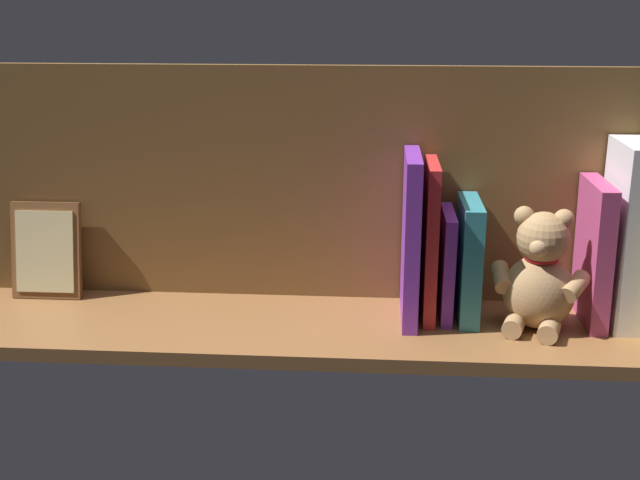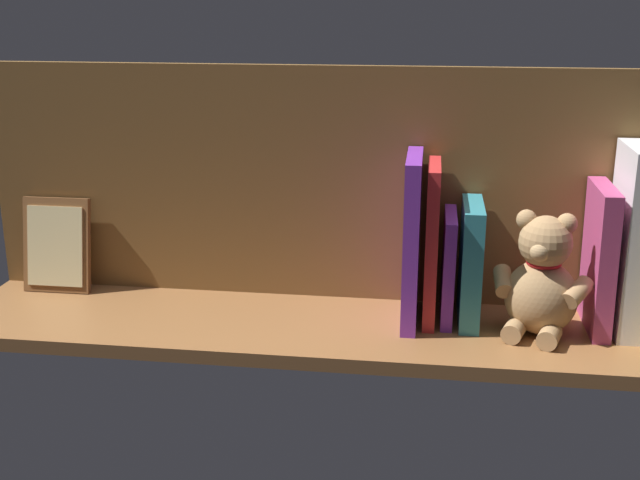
# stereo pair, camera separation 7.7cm
# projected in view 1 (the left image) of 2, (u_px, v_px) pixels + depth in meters

# --- Properties ---
(ground_plane) EXTENTS (1.16, 0.27, 0.02)m
(ground_plane) POSITION_uv_depth(u_px,v_px,m) (320.00, 327.00, 1.28)
(ground_plane) COLOR brown
(shelf_back_panel) EXTENTS (1.16, 0.02, 0.39)m
(shelf_back_panel) POSITION_uv_depth(u_px,v_px,m) (325.00, 185.00, 1.32)
(shelf_back_panel) COLOR brown
(shelf_back_panel) RESTS_ON ground_plane
(dictionary_thick_white) EXTENTS (0.05, 0.13, 0.29)m
(dictionary_thick_white) POSITION_uv_depth(u_px,v_px,m) (628.00, 234.00, 1.23)
(dictionary_thick_white) COLOR silver
(dictionary_thick_white) RESTS_ON ground_plane
(book_1) EXTENTS (0.03, 0.14, 0.22)m
(book_1) POSITION_uv_depth(u_px,v_px,m) (594.00, 253.00, 1.24)
(book_1) COLOR #B23F72
(book_1) RESTS_ON ground_plane
(teddy_bear) EXTENTS (0.15, 0.14, 0.19)m
(teddy_bear) POSITION_uv_depth(u_px,v_px,m) (539.00, 276.00, 1.23)
(teddy_bear) COLOR tan
(teddy_bear) RESTS_ON ground_plane
(book_2) EXTENTS (0.03, 0.13, 0.19)m
(book_2) POSITION_uv_depth(u_px,v_px,m) (468.00, 260.00, 1.26)
(book_2) COLOR teal
(book_2) RESTS_ON ground_plane
(book_3) EXTENTS (0.02, 0.12, 0.17)m
(book_3) POSITION_uv_depth(u_px,v_px,m) (446.00, 264.00, 1.27)
(book_3) COLOR purple
(book_3) RESTS_ON ground_plane
(book_4) EXTENTS (0.02, 0.13, 0.25)m
(book_4) POSITION_uv_depth(u_px,v_px,m) (430.00, 241.00, 1.26)
(book_4) COLOR red
(book_4) RESTS_ON ground_plane
(book_5) EXTENTS (0.02, 0.15, 0.26)m
(book_5) POSITION_uv_depth(u_px,v_px,m) (411.00, 238.00, 1.25)
(book_5) COLOR purple
(book_5) RESTS_ON ground_plane
(picture_frame_leaning) EXTENTS (0.12, 0.04, 0.16)m
(picture_frame_leaning) POSITION_uv_depth(u_px,v_px,m) (46.00, 251.00, 1.36)
(picture_frame_leaning) COLOR brown
(picture_frame_leaning) RESTS_ON ground_plane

